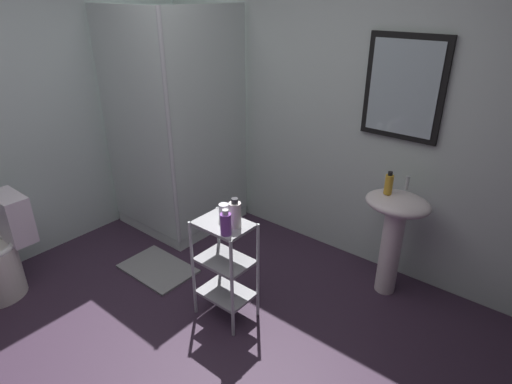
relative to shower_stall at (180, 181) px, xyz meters
name	(u,v)px	position (x,y,z in m)	size (l,w,h in m)	color
ground_plane	(169,362)	(1.22, -1.22, -0.47)	(4.20, 4.20, 0.02)	#362538
wall_back	(334,106)	(1.23, 0.63, 0.79)	(4.20, 0.14, 2.50)	silver
shower_stall	(180,181)	(0.00, 0.00, 0.00)	(0.92, 0.92, 2.00)	white
pedestal_sink	(395,224)	(1.97, 0.30, 0.12)	(0.46, 0.37, 0.81)	white
sink_faucet	(407,183)	(1.97, 0.42, 0.40)	(0.03, 0.03, 0.10)	silver
storage_cart	(225,262)	(1.21, -0.67, -0.03)	(0.38, 0.28, 0.74)	silver
hand_soap_bottle	(389,184)	(1.89, 0.27, 0.42)	(0.06, 0.06, 0.16)	gold
lotion_bottle_white	(235,214)	(1.29, -0.65, 0.36)	(0.08, 0.08, 0.20)	white
conditioner_bottle_purple	(226,224)	(1.31, -0.76, 0.35)	(0.07, 0.07, 0.17)	purple
rinse_cup	(224,212)	(1.17, -0.63, 0.33)	(0.07, 0.07, 0.11)	silver
bath_mat	(158,269)	(0.41, -0.65, -0.45)	(0.60, 0.40, 0.02)	gray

